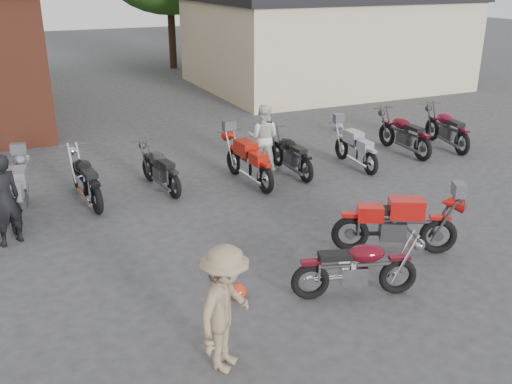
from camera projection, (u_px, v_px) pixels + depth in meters
name	position (u px, v px, depth m)	size (l,w,h in m)	color
ground	(343.00, 291.00, 8.73)	(90.00, 90.00, 0.00)	#303032
stucco_building	(323.00, 43.00, 24.11)	(10.00, 8.00, 3.50)	tan
vintage_motorcycle	(358.00, 264.00, 8.41)	(1.85, 0.61, 1.07)	#510A15
sportbike	(398.00, 221.00, 9.73)	(2.07, 0.68, 1.20)	#B4130F
helmet	(238.00, 292.00, 8.48)	(0.27, 0.27, 0.25)	#B52A13
person_dark	(4.00, 200.00, 9.96)	(0.62, 0.40, 1.69)	black
person_light	(263.00, 137.00, 13.87)	(0.78, 0.61, 1.61)	silver
person_tan	(225.00, 309.00, 6.79)	(1.06, 0.61, 1.64)	#856E52
row_bike_1	(18.00, 190.00, 11.12)	(2.02, 0.67, 1.17)	gray
row_bike_2	(85.00, 176.00, 11.92)	(1.99, 0.66, 1.15)	black
row_bike_3	(160.00, 166.00, 12.65)	(1.84, 0.61, 1.07)	black
row_bike_4	(248.00, 159.00, 13.00)	(2.01, 0.66, 1.17)	#B11B0E
row_bike_5	(291.00, 152.00, 13.64)	(1.87, 0.62, 1.09)	black
row_bike_6	(355.00, 146.00, 14.14)	(1.84, 0.61, 1.07)	#91929E
row_bike_7	(404.00, 131.00, 15.19)	(2.05, 0.68, 1.19)	#4A0914
row_bike_8	(447.00, 126.00, 15.69)	(2.04, 0.67, 1.18)	#550A24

